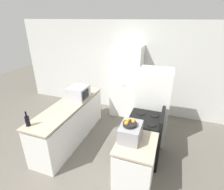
{
  "coord_description": "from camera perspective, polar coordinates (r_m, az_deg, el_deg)",
  "views": [
    {
      "loc": [
        1.21,
        -1.66,
        2.65
      ],
      "look_at": [
        0.0,
        1.71,
        1.05
      ],
      "focal_mm": 28.0,
      "sensor_mm": 36.0,
      "label": 1
    }
  ],
  "objects": [
    {
      "name": "wall_back",
      "position": [
        5.13,
        5.48,
        8.7
      ],
      "size": [
        7.0,
        0.06,
        2.6
      ],
      "color": "silver",
      "rests_on": "ground_plane"
    },
    {
      "name": "counter_left",
      "position": [
        4.17,
        -13.46,
        -8.69
      ],
      "size": [
        0.6,
        2.24,
        0.91
      ],
      "color": "silver",
      "rests_on": "ground_plane"
    },
    {
      "name": "counter_right",
      "position": [
        3.09,
        7.46,
        -21.91
      ],
      "size": [
        0.6,
        0.73,
        0.91
      ],
      "color": "silver",
      "rests_on": "ground_plane"
    },
    {
      "name": "pantry_cabinet",
      "position": [
        4.91,
        4.72,
        4.3
      ],
      "size": [
        0.81,
        0.58,
        1.99
      ],
      "color": "white",
      "rests_on": "ground_plane"
    },
    {
      "name": "stove",
      "position": [
        3.61,
        10.5,
        -13.61
      ],
      "size": [
        0.66,
        0.7,
        1.07
      ],
      "color": "black",
      "rests_on": "ground_plane"
    },
    {
      "name": "refrigerator",
      "position": [
        4.04,
        13.17,
        -3.41
      ],
      "size": [
        0.73,
        0.68,
        1.66
      ],
      "color": "white",
      "rests_on": "ground_plane"
    },
    {
      "name": "microwave",
      "position": [
        4.1,
        -10.87,
        0.76
      ],
      "size": [
        0.41,
        0.46,
        0.29
      ],
      "color": "#B2B2B7",
      "rests_on": "counter_left"
    },
    {
      "name": "wine_bottle",
      "position": [
        3.38,
        -25.9,
        -7.55
      ],
      "size": [
        0.08,
        0.08,
        0.28
      ],
      "color": "black",
      "rests_on": "counter_left"
    },
    {
      "name": "toaster_oven",
      "position": [
        2.76,
        6.05,
        -11.89
      ],
      "size": [
        0.32,
        0.42,
        0.24
      ],
      "color": "#939399",
      "rests_on": "counter_right"
    },
    {
      "name": "fruit_bowl",
      "position": [
        2.67,
        5.81,
        -9.23
      ],
      "size": [
        0.21,
        0.21,
        0.1
      ],
      "color": "black",
      "rests_on": "toaster_oven"
    }
  ]
}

